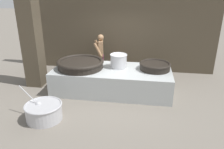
{
  "coord_description": "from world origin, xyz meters",
  "views": [
    {
      "loc": [
        1.02,
        -6.49,
        3.15
      ],
      "look_at": [
        0.0,
        0.0,
        0.57
      ],
      "focal_mm": 35.0,
      "sensor_mm": 36.0,
      "label": 1
    }
  ],
  "objects": [
    {
      "name": "back_wall",
      "position": [
        0.0,
        2.19,
        1.61
      ],
      "size": [
        7.44,
        0.24,
        3.22
      ],
      "primitive_type": "cube",
      "color": "#4C4233",
      "rests_on": "ground_plane"
    },
    {
      "name": "cook",
      "position": [
        -0.64,
        1.34,
        0.86
      ],
      "size": [
        0.41,
        0.61,
        1.6
      ],
      "rotation": [
        0.0,
        0.0,
        3.29
      ],
      "color": "#9E7551",
      "rests_on": "ground_plane"
    },
    {
      "name": "ground_plane",
      "position": [
        0.0,
        0.0,
        0.0
      ],
      "size": [
        60.0,
        60.0,
        0.0
      ],
      "primitive_type": "plane",
      "color": "slate"
    },
    {
      "name": "support_pillar",
      "position": [
        -2.69,
        0.11,
        1.61
      ],
      "size": [
        0.55,
        0.55,
        3.22
      ],
      "primitive_type": "cube",
      "color": "#4C4233",
      "rests_on": "ground_plane"
    },
    {
      "name": "giant_wok_far",
      "position": [
        1.35,
        0.16,
        0.89
      ],
      "size": [
        0.99,
        0.99,
        0.23
      ],
      "color": "black",
      "rests_on": "hearth_platform"
    },
    {
      "name": "hearth_platform",
      "position": [
        0.0,
        0.0,
        0.38
      ],
      "size": [
        3.76,
        1.63,
        0.76
      ],
      "color": "#B2B7B7",
      "rests_on": "ground_plane"
    },
    {
      "name": "giant_wok_near",
      "position": [
        -1.02,
        -0.06,
        0.91
      ],
      "size": [
        1.51,
        1.51,
        0.26
      ],
      "color": "black",
      "rests_on": "hearth_platform"
    },
    {
      "name": "prep_bowl_vegetables",
      "position": [
        -1.46,
        -1.97,
        0.24
      ],
      "size": [
        1.21,
        0.95,
        0.82
      ],
      "color": "#B7B7BC",
      "rests_on": "ground_plane"
    },
    {
      "name": "stock_pot",
      "position": [
        0.19,
        0.18,
        1.0
      ],
      "size": [
        0.56,
        0.56,
        0.45
      ],
      "color": "silver",
      "rests_on": "hearth_platform"
    }
  ]
}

